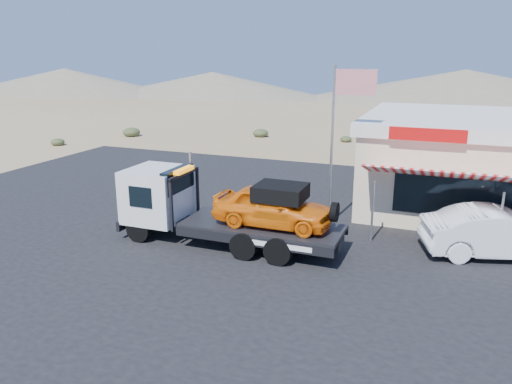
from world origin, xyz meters
TOP-DOWN VIEW (x-y plane):
  - ground at (0.00, 0.00)m, footprint 120.00×120.00m
  - asphalt_lot at (2.00, 3.00)m, footprint 32.00×24.00m
  - tow_truck at (1.78, 1.21)m, footprint 7.68×2.28m
  - white_sedan at (10.55, 3.47)m, footprint 5.11×3.02m
  - jerky_store at (10.50, 8.97)m, footprint 10.40×9.97m
  - flagpole at (4.93, 4.50)m, footprint 1.55×0.10m
  - desert_scrub at (-13.34, 10.68)m, footprint 24.45×34.22m
  - distant_hills at (-9.77, 55.14)m, footprint 126.00×48.00m

SIDE VIEW (x-z plane):
  - ground at x=0.00m, z-range 0.00..0.00m
  - asphalt_lot at x=2.00m, z-range 0.00..0.02m
  - desert_scrub at x=-13.34m, z-range -0.06..0.66m
  - white_sedan at x=10.55m, z-range 0.02..1.61m
  - tow_truck at x=1.78m, z-range 0.10..2.67m
  - distant_hills at x=-9.77m, z-range -0.21..3.99m
  - jerky_store at x=10.50m, z-range 0.04..3.94m
  - flagpole at x=4.93m, z-range 0.76..6.76m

